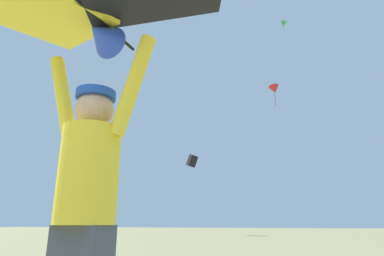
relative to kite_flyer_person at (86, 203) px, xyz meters
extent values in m
cylinder|color=yellow|center=(0.00, 0.00, 0.16)|extent=(0.37, 0.37, 0.56)
sphere|color=tan|center=(0.00, 0.00, 0.56)|extent=(0.23, 0.23, 0.23)
cylinder|color=#1E47AD|center=(0.00, 0.00, 0.65)|extent=(0.26, 0.26, 0.05)
cylinder|color=yellow|center=(0.26, -0.02, 0.68)|extent=(0.28, 0.11, 0.62)
cylinder|color=yellow|center=(-0.26, 0.02, 0.68)|extent=(0.28, 0.11, 0.62)
cylinder|color=black|center=(0.00, 0.00, 1.18)|extent=(0.09, 0.75, 0.02)
cube|color=yellow|center=(-0.45, -0.07, 1.27)|extent=(1.13, 1.09, 0.21)
cone|color=blue|center=(0.00, 0.00, 1.08)|extent=(0.26, 0.22, 0.24)
cone|color=red|center=(-0.01, 32.97, 14.30)|extent=(1.69, 1.65, 1.10)
cylinder|color=maroon|center=(-0.01, 32.97, 13.06)|extent=(0.05, 0.05, 1.61)
cube|color=black|center=(-6.70, 23.38, 4.83)|extent=(1.12, 0.91, 1.18)
cone|color=green|center=(1.55, 30.49, 20.83)|extent=(0.98, 0.92, 0.76)
cylinder|color=#237931|center=(1.55, 30.49, 20.09)|extent=(0.03, 0.03, 0.96)
camera|label=1|loc=(1.12, -1.59, -0.11)|focal=30.03mm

